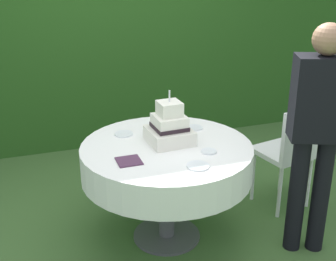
{
  "coord_description": "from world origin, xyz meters",
  "views": [
    {
      "loc": [
        -0.94,
        -2.76,
        2.02
      ],
      "look_at": [
        0.02,
        0.03,
        0.84
      ],
      "focal_mm": 49.32,
      "sensor_mm": 36.0,
      "label": 1
    }
  ],
  "objects_px": {
    "wedding_cake": "(170,127)",
    "garden_chair": "(291,148)",
    "serving_plate_near": "(195,128)",
    "standing_person": "(317,127)",
    "serving_plate_right": "(209,151)",
    "napkin_stack": "(129,161)",
    "cake_table": "(167,161)",
    "serving_plate_left": "(124,134)",
    "serving_plate_far": "(198,166)"
  },
  "relations": [
    {
      "from": "garden_chair",
      "to": "serving_plate_left",
      "type": "bearing_deg",
      "value": 170.6
    },
    {
      "from": "standing_person",
      "to": "wedding_cake",
      "type": "bearing_deg",
      "value": 149.03
    },
    {
      "from": "serving_plate_far",
      "to": "standing_person",
      "type": "relative_size",
      "value": 0.09
    },
    {
      "from": "cake_table",
      "to": "serving_plate_right",
      "type": "distance_m",
      "value": 0.33
    },
    {
      "from": "wedding_cake",
      "to": "garden_chair",
      "type": "height_order",
      "value": "wedding_cake"
    },
    {
      "from": "standing_person",
      "to": "garden_chair",
      "type": "bearing_deg",
      "value": 70.25
    },
    {
      "from": "serving_plate_left",
      "to": "standing_person",
      "type": "relative_size",
      "value": 0.08
    },
    {
      "from": "napkin_stack",
      "to": "garden_chair",
      "type": "bearing_deg",
      "value": 9.83
    },
    {
      "from": "cake_table",
      "to": "standing_person",
      "type": "xyz_separation_m",
      "value": [
        0.88,
        -0.45,
        0.31
      ]
    },
    {
      "from": "serving_plate_far",
      "to": "garden_chair",
      "type": "relative_size",
      "value": 0.16
    },
    {
      "from": "serving_plate_near",
      "to": "napkin_stack",
      "type": "bearing_deg",
      "value": -147.08
    },
    {
      "from": "serving_plate_far",
      "to": "napkin_stack",
      "type": "xyz_separation_m",
      "value": [
        -0.39,
        0.21,
        -0.0
      ]
    },
    {
      "from": "serving_plate_far",
      "to": "standing_person",
      "type": "bearing_deg",
      "value": -5.06
    },
    {
      "from": "serving_plate_left",
      "to": "serving_plate_near",
      "type": "bearing_deg",
      "value": -5.88
    },
    {
      "from": "serving_plate_right",
      "to": "standing_person",
      "type": "xyz_separation_m",
      "value": [
        0.65,
        -0.25,
        0.18
      ]
    },
    {
      "from": "wedding_cake",
      "to": "standing_person",
      "type": "height_order",
      "value": "standing_person"
    },
    {
      "from": "cake_table",
      "to": "napkin_stack",
      "type": "distance_m",
      "value": 0.37
    },
    {
      "from": "cake_table",
      "to": "wedding_cake",
      "type": "height_order",
      "value": "wedding_cake"
    },
    {
      "from": "wedding_cake",
      "to": "napkin_stack",
      "type": "distance_m",
      "value": 0.43
    },
    {
      "from": "serving_plate_near",
      "to": "napkin_stack",
      "type": "height_order",
      "value": "serving_plate_near"
    },
    {
      "from": "serving_plate_left",
      "to": "serving_plate_far",
      "type": "bearing_deg",
      "value": -65.12
    },
    {
      "from": "cake_table",
      "to": "serving_plate_right",
      "type": "xyz_separation_m",
      "value": [
        0.23,
        -0.2,
        0.12
      ]
    },
    {
      "from": "serving_plate_near",
      "to": "standing_person",
      "type": "relative_size",
      "value": 0.08
    },
    {
      "from": "serving_plate_left",
      "to": "napkin_stack",
      "type": "bearing_deg",
      "value": -100.03
    },
    {
      "from": "garden_chair",
      "to": "serving_plate_far",
      "type": "bearing_deg",
      "value": -155.58
    },
    {
      "from": "cake_table",
      "to": "serving_plate_left",
      "type": "bearing_deg",
      "value": 128.35
    },
    {
      "from": "napkin_stack",
      "to": "serving_plate_near",
      "type": "bearing_deg",
      "value": 32.92
    },
    {
      "from": "garden_chair",
      "to": "wedding_cake",
      "type": "bearing_deg",
      "value": -178.99
    },
    {
      "from": "serving_plate_right",
      "to": "garden_chair",
      "type": "bearing_deg",
      "value": 17.99
    },
    {
      "from": "garden_chair",
      "to": "standing_person",
      "type": "relative_size",
      "value": 0.56
    },
    {
      "from": "cake_table",
      "to": "serving_plate_right",
      "type": "relative_size",
      "value": 11.26
    },
    {
      "from": "serving_plate_right",
      "to": "napkin_stack",
      "type": "xyz_separation_m",
      "value": [
        -0.54,
        0.03,
        -0.0
      ]
    },
    {
      "from": "wedding_cake",
      "to": "garden_chair",
      "type": "bearing_deg",
      "value": 1.01
    },
    {
      "from": "wedding_cake",
      "to": "napkin_stack",
      "type": "xyz_separation_m",
      "value": [
        -0.35,
        -0.22,
        -0.11
      ]
    },
    {
      "from": "serving_plate_near",
      "to": "serving_plate_right",
      "type": "bearing_deg",
      "value": -99.72
    },
    {
      "from": "serving_plate_left",
      "to": "standing_person",
      "type": "height_order",
      "value": "standing_person"
    },
    {
      "from": "cake_table",
      "to": "serving_plate_right",
      "type": "bearing_deg",
      "value": -40.27
    },
    {
      "from": "cake_table",
      "to": "serving_plate_far",
      "type": "height_order",
      "value": "serving_plate_far"
    },
    {
      "from": "garden_chair",
      "to": "standing_person",
      "type": "distance_m",
      "value": 0.68
    },
    {
      "from": "napkin_stack",
      "to": "garden_chair",
      "type": "distance_m",
      "value": 1.42
    },
    {
      "from": "serving_plate_right",
      "to": "garden_chair",
      "type": "distance_m",
      "value": 0.91
    },
    {
      "from": "serving_plate_right",
      "to": "napkin_stack",
      "type": "relative_size",
      "value": 0.69
    },
    {
      "from": "serving_plate_near",
      "to": "standing_person",
      "type": "xyz_separation_m",
      "value": [
        0.58,
        -0.68,
        0.18
      ]
    },
    {
      "from": "serving_plate_far",
      "to": "standing_person",
      "type": "xyz_separation_m",
      "value": [
        0.8,
        -0.07,
        0.18
      ]
    },
    {
      "from": "wedding_cake",
      "to": "serving_plate_left",
      "type": "distance_m",
      "value": 0.37
    },
    {
      "from": "cake_table",
      "to": "garden_chair",
      "type": "distance_m",
      "value": 1.08
    },
    {
      "from": "cake_table",
      "to": "serving_plate_far",
      "type": "xyz_separation_m",
      "value": [
        0.08,
        -0.37,
        0.12
      ]
    },
    {
      "from": "cake_table",
      "to": "garden_chair",
      "type": "height_order",
      "value": "garden_chair"
    },
    {
      "from": "wedding_cake",
      "to": "serving_plate_near",
      "type": "distance_m",
      "value": 0.33
    },
    {
      "from": "serving_plate_far",
      "to": "serving_plate_near",
      "type": "bearing_deg",
      "value": 69.56
    }
  ]
}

